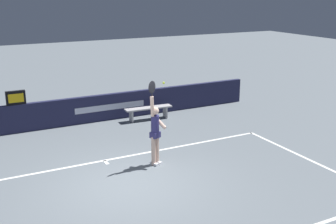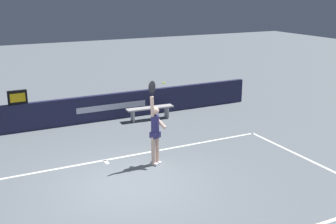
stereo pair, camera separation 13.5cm
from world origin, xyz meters
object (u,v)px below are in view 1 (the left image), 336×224
Objects in this scene: speed_display at (16,98)px; courtside_bench_near at (148,110)px; tennis_player at (155,131)px; tennis_ball at (164,83)px.

speed_display reaches higher than courtside_bench_near.
tennis_ball is (0.26, -0.01, 1.30)m from tennis_player.
tennis_player is at bearing -112.07° from courtside_bench_near.
tennis_player is 1.32m from tennis_ball.
tennis_ball is 4.54m from courtside_bench_near.
tennis_ball is at bearing -1.70° from tennis_player.
tennis_ball is 0.04× the size of courtside_bench_near.
courtside_bench_near is (1.32, 3.90, -1.92)m from tennis_ball.
tennis_player is at bearing 178.30° from tennis_ball.
speed_display is at bearing 171.66° from courtside_bench_near.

